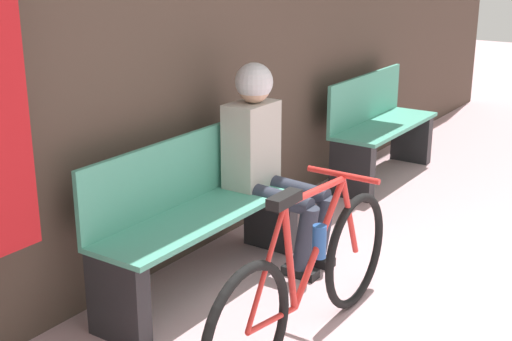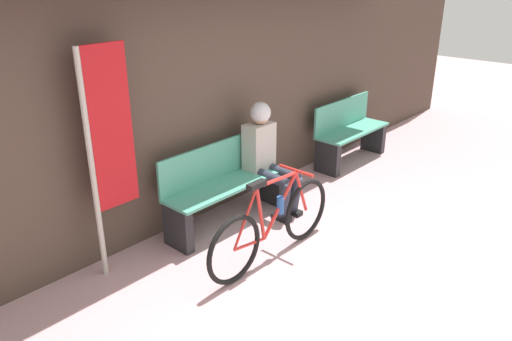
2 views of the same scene
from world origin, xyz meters
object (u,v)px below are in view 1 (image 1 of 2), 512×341
at_px(bicycle, 308,281).
at_px(park_bench_near, 197,221).
at_px(person_seated, 266,150).
at_px(park_bench_far, 380,132).

bearing_deg(bicycle, park_bench_near, 76.14).
xyz_separation_m(park_bench_near, bicycle, (-0.21, -0.86, -0.05)).
bearing_deg(bicycle, person_seated, 44.72).
distance_m(park_bench_near, person_seated, 0.63).
height_order(park_bench_near, person_seated, person_seated).
bearing_deg(person_seated, park_bench_near, 167.73).
height_order(bicycle, person_seated, person_seated).
xyz_separation_m(bicycle, park_bench_far, (2.68, 0.86, 0.04)).
bearing_deg(park_bench_far, bicycle, -162.27).
height_order(park_bench_near, bicycle, park_bench_near).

